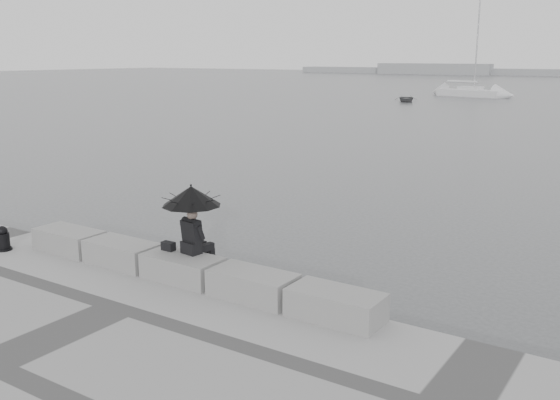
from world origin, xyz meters
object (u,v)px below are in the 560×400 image
Objects in this scene: seated_person at (191,204)px; dinghy at (406,99)px; mooring_bollard at (3,240)px; sailboat_left at (470,92)px.

seated_person reaches higher than dinghy.
mooring_bollard is 57.48m from dinghy.
seated_person is 0.39× the size of dinghy.
sailboat_left is 3.66× the size of dinghy.
mooring_bollard reaches higher than dinghy.
seated_person is at bearing 12.56° from mooring_bollard.
seated_person reaches higher than mooring_bollard.
mooring_bollard is at bearing -99.84° from dinghy.
sailboat_left is (-9.97, 68.30, -0.22)m from mooring_bollard.
mooring_bollard is at bearing -158.27° from seated_person.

